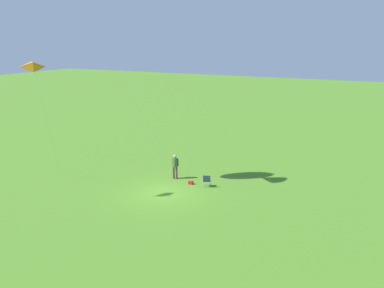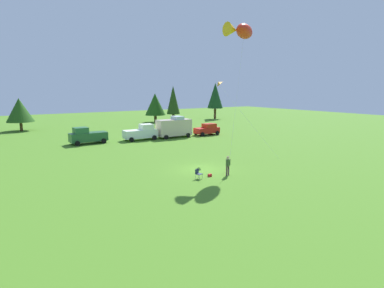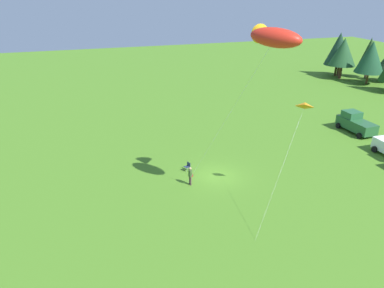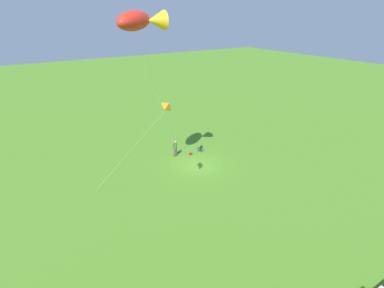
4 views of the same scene
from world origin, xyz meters
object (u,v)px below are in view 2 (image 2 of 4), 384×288
at_px(folding_chair, 198,173).
at_px(truck_white_pickup, 141,133).
at_px(truck_green_flatbed, 87,136).
at_px(person_kite_flyer, 228,164).
at_px(van_camper_beige, 174,127).
at_px(car_red_sedan, 207,129).
at_px(backpack_on_grass, 210,175).
at_px(kite_large_fish, 241,31).
at_px(kite_delta_orange, 218,84).

distance_m(folding_chair, truck_white_pickup, 21.69).
distance_m(folding_chair, truck_green_flatbed, 22.70).
xyz_separation_m(person_kite_flyer, van_camper_beige, (6.54, 21.33, 0.62)).
xyz_separation_m(person_kite_flyer, car_red_sedan, (12.46, 20.59, -0.07)).
bearing_deg(person_kite_flyer, backpack_on_grass, -114.85).
bearing_deg(van_camper_beige, kite_large_fish, -93.78).
bearing_deg(kite_large_fish, van_camper_beige, 84.68).
bearing_deg(car_red_sedan, truck_white_pickup, 173.37).
distance_m(truck_green_flatbed, car_red_sedan, 19.08).
bearing_deg(van_camper_beige, kite_delta_orange, -96.16).
bearing_deg(kite_large_fish, truck_white_pickup, 101.97).
height_order(backpack_on_grass, kite_delta_orange, kite_delta_orange).
relative_size(truck_white_pickup, kite_large_fish, 0.36).
height_order(person_kite_flyer, truck_white_pickup, truck_white_pickup).
height_order(truck_white_pickup, van_camper_beige, van_camper_beige).
relative_size(folding_chair, kite_delta_orange, 0.10).
xyz_separation_m(person_kite_flyer, backpack_on_grass, (-1.52, 0.57, -0.91)).
relative_size(backpack_on_grass, kite_large_fish, 0.02).
relative_size(folding_chair, truck_white_pickup, 0.16).
relative_size(truck_white_pickup, van_camper_beige, 0.92).
xyz_separation_m(folding_chair, car_red_sedan, (15.19, 19.99, 0.46)).
relative_size(truck_green_flatbed, kite_large_fish, 0.36).
xyz_separation_m(truck_white_pickup, car_red_sedan, (11.24, -1.32, -0.15)).
xyz_separation_m(truck_green_flatbed, kite_delta_orange, (11.17, -15.31, 7.02)).
bearing_deg(van_camper_beige, backpack_on_grass, -109.68).
height_order(folding_chair, backpack_on_grass, folding_chair).
relative_size(person_kite_flyer, van_camper_beige, 0.32).
xyz_separation_m(backpack_on_grass, kite_large_fish, (6.48, 3.74, 13.19)).
bearing_deg(truck_white_pickup, backpack_on_grass, -96.50).
relative_size(truck_green_flatbed, van_camper_beige, 0.93).
distance_m(person_kite_flyer, kite_large_fish, 13.92).
distance_m(car_red_sedan, kite_delta_orange, 16.70).
height_order(person_kite_flyer, kite_large_fish, kite_large_fish).
relative_size(person_kite_flyer, truck_green_flatbed, 0.34).
height_order(folding_chair, truck_green_flatbed, truck_green_flatbed).
relative_size(person_kite_flyer, backpack_on_grass, 5.44).
xyz_separation_m(car_red_sedan, kite_large_fish, (-7.50, -16.27, 12.35)).
distance_m(backpack_on_grass, kite_delta_orange, 12.37).
distance_m(person_kite_flyer, van_camper_beige, 22.31).
bearing_deg(person_kite_flyer, van_camper_beige, 158.60).
bearing_deg(person_kite_flyer, kite_large_fish, 126.70).
relative_size(van_camper_beige, car_red_sedan, 1.30).
bearing_deg(kite_large_fish, kite_delta_orange, 94.50).
bearing_deg(folding_chair, person_kite_flyer, 56.64).
bearing_deg(truck_green_flatbed, backpack_on_grass, 100.08).
bearing_deg(backpack_on_grass, truck_white_pickup, 82.67).
height_order(backpack_on_grass, kite_large_fish, kite_large_fish).
height_order(folding_chair, car_red_sedan, car_red_sedan).
height_order(truck_white_pickup, car_red_sedan, truck_white_pickup).
relative_size(folding_chair, van_camper_beige, 0.15).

